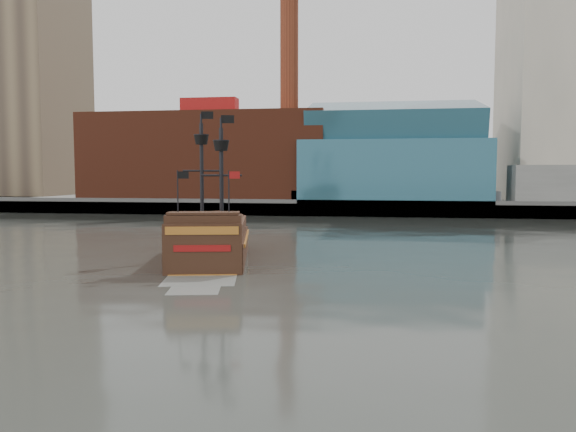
# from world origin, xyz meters

# --- Properties ---
(ground) EXTENTS (400.00, 400.00, 0.00)m
(ground) POSITION_xyz_m (0.00, 0.00, 0.00)
(ground) COLOR #292B26
(ground) RESTS_ON ground
(promenade_far) EXTENTS (220.00, 60.00, 2.00)m
(promenade_far) POSITION_xyz_m (0.00, 92.00, 1.00)
(promenade_far) COLOR slate
(promenade_far) RESTS_ON ground
(seawall) EXTENTS (220.00, 1.00, 2.60)m
(seawall) POSITION_xyz_m (0.00, 62.50, 1.30)
(seawall) COLOR #4C4C49
(seawall) RESTS_ON ground
(skyline) EXTENTS (149.00, 45.00, 62.00)m
(skyline) POSITION_xyz_m (5.21, 84.56, 24.55)
(skyline) COLOR brown
(skyline) RESTS_ON promenade_far
(pirate_ship) EXTENTS (8.20, 17.40, 12.54)m
(pirate_ship) POSITION_xyz_m (-5.36, 16.48, 1.14)
(pirate_ship) COLOR black
(pirate_ship) RESTS_ON ground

